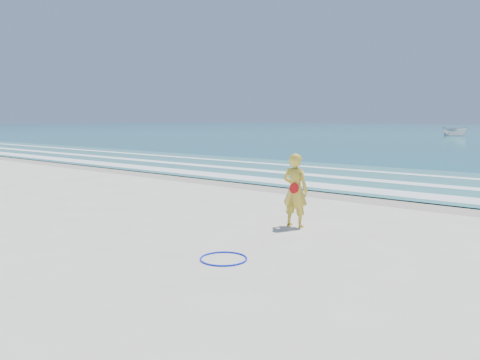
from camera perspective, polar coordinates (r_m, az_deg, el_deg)
The scene contains 9 objects.
ground at distance 11.22m, azimuth -13.80°, elevation -7.11°, with size 400.00×400.00×0.00m, color silver.
wet_sand at distance 18.03m, azimuth 9.45°, elevation -1.45°, with size 400.00×2.40×0.00m, color #B2A893.
shallow at distance 22.49m, azimuth 15.68°, elevation 0.26°, with size 400.00×10.00×0.01m, color #59B7AD.
foam_near at distance 19.16m, azimuth 11.35°, elevation -0.81°, with size 400.00×1.40×0.01m, color white.
foam_mid at distance 21.76m, azimuth 14.86°, elevation 0.07°, with size 400.00×0.90×0.01m, color white.
foam_far at distance 24.79m, azimuth 17.94°, elevation 0.85°, with size 400.00×0.60×0.01m, color white.
hoop at distance 9.45m, azimuth -2.01°, elevation -9.56°, with size 0.95×0.95×0.03m, color #0D26ED.
boat at distance 77.59m, azimuth 24.78°, elevation 5.42°, with size 1.50×3.98×1.54m, color silver.
woman at distance 12.10m, azimuth 6.74°, elevation -1.25°, with size 0.72×0.50×1.91m.
Camera 1 is at (8.64, -6.57, 2.80)m, focal length 35.00 mm.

